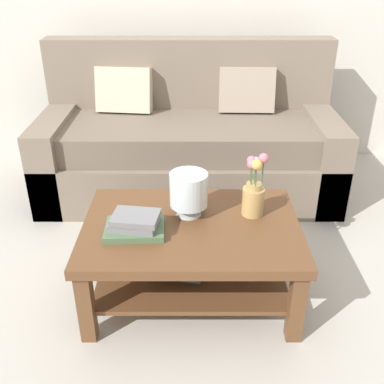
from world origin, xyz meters
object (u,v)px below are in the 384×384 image
(coffee_table, at_px, (191,245))
(book_stack_main, at_px, (135,224))
(couch, at_px, (190,143))
(glass_hurricane_vase, at_px, (189,191))
(flower_pitcher, at_px, (255,192))

(coffee_table, distance_m, book_stack_main, 0.32)
(couch, xyz_separation_m, glass_hurricane_vase, (0.01, -1.13, 0.20))
(couch, bearing_deg, coffee_table, -89.45)
(coffee_table, height_order, flower_pitcher, flower_pitcher)
(book_stack_main, xyz_separation_m, glass_hurricane_vase, (0.26, 0.16, 0.09))
(couch, relative_size, coffee_table, 1.97)
(glass_hurricane_vase, relative_size, flower_pitcher, 0.69)
(book_stack_main, relative_size, glass_hurricane_vase, 1.26)
(book_stack_main, bearing_deg, couch, 79.10)
(couch, distance_m, book_stack_main, 1.32)
(couch, xyz_separation_m, coffee_table, (0.01, -1.23, -0.06))
(coffee_table, relative_size, book_stack_main, 3.70)
(coffee_table, bearing_deg, couch, 90.55)
(book_stack_main, distance_m, glass_hurricane_vase, 0.32)
(couch, bearing_deg, glass_hurricane_vase, -89.70)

